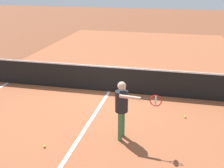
% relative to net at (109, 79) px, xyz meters
% --- Properties ---
extents(ground_plane, '(60.00, 60.00, 0.00)m').
position_rel_net_xyz_m(ground_plane, '(0.00, 0.00, -0.49)').
color(ground_plane, brown).
extents(court_surface_inbounds, '(10.62, 24.40, 0.00)m').
position_rel_net_xyz_m(court_surface_inbounds, '(0.00, 0.00, -0.49)').
color(court_surface_inbounds, '#9E5433').
rests_on(court_surface_inbounds, ground_plane).
extents(line_center_service, '(0.10, 6.40, 0.01)m').
position_rel_net_xyz_m(line_center_service, '(0.00, -3.20, -0.49)').
color(line_center_service, white).
rests_on(line_center_service, ground_plane).
extents(net, '(10.90, 0.09, 1.07)m').
position_rel_net_xyz_m(net, '(0.00, 0.00, 0.00)').
color(net, '#33383D').
rests_on(net, ground_plane).
extents(player_near, '(1.15, 0.59, 1.54)m').
position_rel_net_xyz_m(player_near, '(1.08, -3.05, 0.46)').
color(player_near, '#3F7247').
rests_on(player_near, ground_plane).
extents(tennis_ball_mid_court, '(0.07, 0.07, 0.07)m').
position_rel_net_xyz_m(tennis_ball_mid_court, '(-0.67, -3.91, -0.46)').
color(tennis_ball_mid_court, '#CCE033').
rests_on(tennis_ball_mid_court, ground_plane).
extents(tennis_ball_near_net, '(0.07, 0.07, 0.07)m').
position_rel_net_xyz_m(tennis_ball_near_net, '(2.67, -1.51, -0.46)').
color(tennis_ball_near_net, '#CCE033').
rests_on(tennis_ball_near_net, ground_plane).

